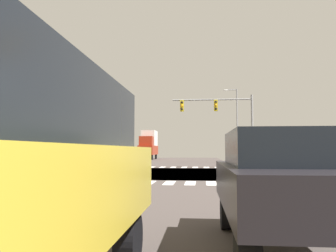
# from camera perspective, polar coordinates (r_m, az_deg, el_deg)

# --- Properties ---
(ground) EXTENTS (90.00, 90.00, 0.05)m
(ground) POSITION_cam_1_polar(r_m,az_deg,el_deg) (23.86, -3.56, -7.92)
(ground) COLOR #453D3A
(sidewalk_corner_ne) EXTENTS (12.00, 12.00, 0.14)m
(sidewalk_corner_ne) POSITION_cam_1_polar(r_m,az_deg,el_deg) (36.72, 20.25, -6.17)
(sidewalk_corner_ne) COLOR #A09B91
(sidewalk_corner_ne) RESTS_ON ground
(sidewalk_corner_nw) EXTENTS (12.00, 12.00, 0.14)m
(sidewalk_corner_nw) POSITION_cam_1_polar(r_m,az_deg,el_deg) (39.29, -19.81, -6.03)
(sidewalk_corner_nw) COLOR #9D968A
(sidewalk_corner_nw) RESTS_ON ground
(crosswalk_near) EXTENTS (13.50, 2.00, 0.01)m
(crosswalk_near) POSITION_cam_1_polar(r_m,az_deg,el_deg) (16.77, -8.42, -9.42)
(crosswalk_near) COLOR white
(crosswalk_near) RESTS_ON ground
(crosswalk_far) EXTENTS (13.50, 2.00, 0.01)m
(crosswalk_far) POSITION_cam_1_polar(r_m,az_deg,el_deg) (31.11, -1.87, -6.97)
(crosswalk_far) COLOR white
(crosswalk_far) RESTS_ON ground
(traffic_signal_mast) EXTENTS (7.30, 0.55, 6.57)m
(traffic_signal_mast) POSITION_cam_1_polar(r_m,az_deg,el_deg) (31.00, 8.89, 2.09)
(traffic_signal_mast) COLOR gray
(traffic_signal_mast) RESTS_ON ground
(street_lamp) EXTENTS (1.78, 0.32, 9.26)m
(street_lamp) POSITION_cam_1_polar(r_m,az_deg,el_deg) (43.06, 11.33, 1.16)
(street_lamp) COLOR gray
(street_lamp) RESTS_ON ground
(bank_building) EXTENTS (11.95, 7.95, 5.02)m
(bank_building) POSITION_cam_1_polar(r_m,az_deg,el_deg) (44.33, -22.57, -2.54)
(bank_building) COLOR gray
(bank_building) RESTS_ON ground
(sedan_nearside_1) EXTENTS (1.80, 4.30, 1.88)m
(sedan_nearside_1) POSITION_cam_1_polar(r_m,az_deg,el_deg) (5.62, 18.51, -8.59)
(sedan_nearside_1) COLOR black
(sedan_nearside_1) RESTS_ON ground
(suv_crossing_2) EXTENTS (1.96, 4.60, 2.34)m
(suv_crossing_2) POSITION_cam_1_polar(r_m,az_deg,el_deg) (3.47, -25.10, -6.76)
(suv_crossing_2) COLOR black
(suv_crossing_2) RESTS_ON ground
(box_truck_queued_1) EXTENTS (2.40, 7.20, 4.85)m
(box_truck_queued_1) POSITION_cam_1_polar(r_m,az_deg,el_deg) (56.91, -3.30, -3.07)
(box_truck_queued_1) COLOR black
(box_truck_queued_1) RESTS_ON ground
(suv_leading_3) EXTENTS (1.96, 4.60, 2.34)m
(suv_leading_3) POSITION_cam_1_polar(r_m,az_deg,el_deg) (35.79, -8.64, -4.32)
(suv_leading_3) COLOR black
(suv_leading_3) RESTS_ON ground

